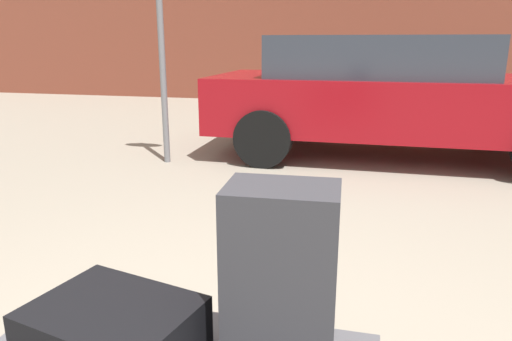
{
  "coord_description": "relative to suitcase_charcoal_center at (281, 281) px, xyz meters",
  "views": [
    {
      "loc": [
        0.57,
        -1.15,
        1.36
      ],
      "look_at": [
        0.0,
        1.2,
        0.69
      ],
      "focal_mm": 32.95,
      "sensor_mm": 36.0,
      "label": 1
    }
  ],
  "objects": [
    {
      "name": "no_parking_sign",
      "position": [
        -2.03,
        3.63,
        0.88
      ],
      "size": [
        0.5,
        0.09,
        2.48
      ],
      "color": "slate",
      "rests_on": "ground_plane"
    },
    {
      "name": "suitcase_charcoal_center",
      "position": [
        0.0,
        0.0,
        0.0
      ],
      "size": [
        0.35,
        0.25,
        0.61
      ],
      "primitive_type": "cube",
      "rotation": [
        0.0,
        0.0,
        0.05
      ],
      "color": "#2D2D33",
      "rests_on": "luggage_cart"
    },
    {
      "name": "bollard_kerb_near",
      "position": [
        1.67,
        7.47,
        -0.32
      ],
      "size": [
        0.26,
        0.26,
        0.66
      ],
      "primitive_type": "cylinder",
      "color": "#383838",
      "rests_on": "ground_plane"
    },
    {
      "name": "suitcase_black_front_left",
      "position": [
        -0.5,
        -0.14,
        -0.19
      ],
      "size": [
        0.57,
        0.48,
        0.23
      ],
      "primitive_type": "cube",
      "rotation": [
        0.0,
        0.0,
        -0.23
      ],
      "color": "black",
      "rests_on": "luggage_cart"
    },
    {
      "name": "parked_car",
      "position": [
        0.46,
        4.54,
        0.11
      ],
      "size": [
        4.3,
        1.93,
        1.42
      ],
      "color": "maroon",
      "rests_on": "ground_plane"
    }
  ]
}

